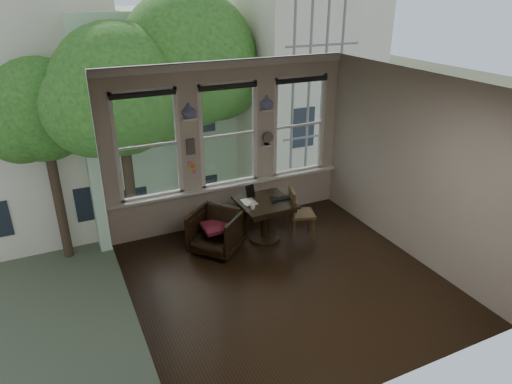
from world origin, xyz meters
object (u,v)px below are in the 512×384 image
table (265,221)px  mug (252,206)px  laptop (284,199)px  side_chair_right (302,213)px  armchair_left (217,231)px

table → mug: bearing=-149.9°
laptop → mug: 0.65m
side_chair_right → laptop: side_chair_right is taller
side_chair_right → laptop: (-0.33, 0.09, 0.30)m
armchair_left → laptop: size_ratio=2.66×
armchair_left → side_chair_right: side_chair_right is taller
laptop → armchair_left: bearing=172.9°
table → laptop: (0.32, -0.09, 0.39)m
table → armchair_left: size_ratio=1.13×
armchair_left → laptop: laptop is taller
laptop → table: bearing=162.5°
laptop → side_chair_right: bearing=-17.4°
laptop → mug: size_ratio=2.71×
table → armchair_left: 0.90m
table → mug: mug is taller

